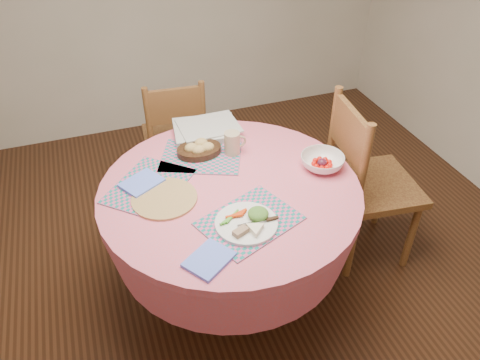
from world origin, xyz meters
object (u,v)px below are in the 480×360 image
object	(u,v)px
chair_right	(366,180)
fruit_bowl	(322,162)
bread_bowl	(199,149)
chair_back	(176,135)
dinner_plate	(248,222)
wicker_trivet	(164,198)
latte_mug	(233,143)
dining_table	(230,218)

from	to	relation	value
chair_right	fruit_bowl	distance (m)	0.43
bread_bowl	chair_back	bearing A→B (deg)	89.01
chair_back	dinner_plate	world-z (taller)	chair_back
chair_right	fruit_bowl	bearing A→B (deg)	108.73
chair_back	wicker_trivet	distance (m)	1.06
dinner_plate	latte_mug	world-z (taller)	latte_mug
dinner_plate	latte_mug	size ratio (longest dim) A/B	2.26
dining_table	latte_mug	distance (m)	0.38
wicker_trivet	fruit_bowl	bearing A→B (deg)	-1.22
dining_table	dinner_plate	size ratio (longest dim) A/B	4.62
wicker_trivet	dinner_plate	xyz separation A→B (m)	(0.30, -0.29, 0.02)
chair_back	latte_mug	xyz separation A→B (m)	(0.15, -0.73, 0.35)
dinner_plate	bread_bowl	distance (m)	0.59
chair_back	bread_bowl	xyz separation A→B (m)	(-0.01, -0.68, 0.32)
dinner_plate	latte_mug	xyz separation A→B (m)	(0.11, 0.54, 0.04)
dining_table	chair_right	xyz separation A→B (m)	(0.82, 0.07, -0.02)
wicker_trivet	fruit_bowl	xyz separation A→B (m)	(0.79, -0.02, 0.03)
wicker_trivet	bread_bowl	size ratio (longest dim) A/B	1.30
chair_back	dining_table	bearing A→B (deg)	97.79
chair_back	fruit_bowl	bearing A→B (deg)	122.94
dining_table	bread_bowl	xyz separation A→B (m)	(-0.06, 0.31, 0.23)
chair_back	chair_right	bearing A→B (deg)	138.19
wicker_trivet	bread_bowl	world-z (taller)	bread_bowl
dinner_plate	fruit_bowl	distance (m)	0.56
chair_right	bread_bowl	distance (m)	0.95
dining_table	chair_back	bearing A→B (deg)	92.78
dining_table	fruit_bowl	bearing A→B (deg)	-0.15
chair_back	latte_mug	bearing A→B (deg)	106.70
wicker_trivet	chair_right	bearing A→B (deg)	2.81
bread_bowl	dining_table	bearing A→B (deg)	-79.18
wicker_trivet	latte_mug	world-z (taller)	latte_mug
dining_table	wicker_trivet	xyz separation A→B (m)	(-0.31, 0.02, 0.20)
dinner_plate	bread_bowl	size ratio (longest dim) A/B	1.17
dinner_plate	fruit_bowl	bearing A→B (deg)	29.39
chair_back	fruit_bowl	world-z (taller)	chair_back
wicker_trivet	chair_back	bearing A→B (deg)	75.08
fruit_bowl	chair_right	bearing A→B (deg)	12.02
wicker_trivet	dinner_plate	distance (m)	0.42
dining_table	bread_bowl	bearing A→B (deg)	100.82
latte_mug	fruit_bowl	size ratio (longest dim) A/B	0.45
fruit_bowl	latte_mug	bearing A→B (deg)	144.98
dining_table	bread_bowl	world-z (taller)	bread_bowl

